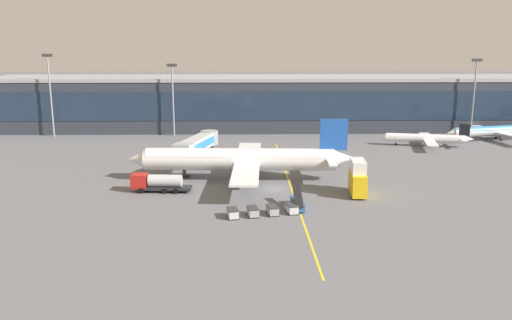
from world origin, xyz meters
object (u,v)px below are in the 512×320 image
Objects in this scene: main_airliner at (241,159)px; baggage_cart_0 at (233,213)px; fuel_tanker at (157,182)px; baggage_cart_3 at (292,208)px; baggage_cart_2 at (272,210)px; catering_lift at (358,178)px; commuter_jet_near at (426,138)px; belt_loader at (297,202)px; baggage_cart_1 at (253,211)px; commuter_jet_far at (495,131)px.

main_airliner is 22.50m from baggage_cart_0.
fuel_tanker reaches higher than baggage_cart_3.
fuel_tanker reaches higher than baggage_cart_2.
fuel_tanker is at bearing 146.97° from baggage_cart_2.
catering_lift is 0.30× the size of commuter_jet_near.
belt_loader is 2.36× the size of baggage_cart_1.
commuter_jet_far reaches higher than fuel_tanker.
fuel_tanker is at bearing 175.74° from catering_lift.
baggage_cart_3 is at bearing 12.42° from baggage_cart_1.
commuter_jet_far is at bearing 44.88° from baggage_cart_3.
catering_lift is at bearing -4.26° from fuel_tanker.
belt_loader reaches higher than fuel_tanker.
catering_lift is at bearing 38.14° from baggage_cart_3.
baggage_cart_2 is 0.12× the size of commuter_jet_near.
commuter_jet_far reaches higher than baggage_cart_2.
fuel_tanker is 26.45m from baggage_cart_3.
baggage_cart_3 is 0.12× the size of commuter_jet_near.
belt_loader is at bearing 27.42° from baggage_cart_1.
fuel_tanker is 20.14m from baggage_cart_0.
catering_lift is (35.77, -2.66, 1.32)m from fuel_tanker.
commuter_jet_far reaches higher than baggage_cart_3.
catering_lift is at bearing -133.58° from commuter_jet_far.
baggage_cart_2 is at bearing -128.34° from commuter_jet_near.
main_airliner reaches higher than baggage_cart_2.
commuter_jet_near reaches higher than baggage_cart_0.
main_airliner is at bearing 103.72° from baggage_cart_2.
fuel_tanker is (-15.11, -7.70, -2.47)m from main_airliner.
main_airliner reaches higher than catering_lift.
baggage_cart_3 is at bearing -126.56° from commuter_jet_near.
commuter_jet_near is (38.78, 52.30, 1.34)m from baggage_cart_3.
main_airliner reaches higher than baggage_cart_1.
main_airliner is 17.14m from fuel_tanker.
fuel_tanker is at bearing -147.30° from commuter_jet_near.
commuter_jet_near is at bearing 34.38° from main_airliner.
baggage_cart_2 is at bearing -143.57° from belt_loader.
commuter_jet_near is at bearing 50.00° from baggage_cart_1.
baggage_cart_0 and baggage_cart_2 have the same top height.
baggage_cart_1 is (17.07, -13.81, -0.96)m from fuel_tanker.
commuter_jet_far reaches higher than belt_loader.
baggage_cart_1 is 70.08m from commuter_jet_near.
main_airliner reaches higher than baggage_cart_3.
commuter_jet_far is at bearing 44.23° from belt_loader.
commuter_jet_near is (62.10, 39.86, 0.38)m from fuel_tanker.
baggage_cart_3 is at bearing -141.86° from catering_lift.
belt_loader is 11.44m from baggage_cart_0.
belt_loader is 2.36× the size of baggage_cart_3.
main_airliner is 22.02m from baggage_cart_3.
catering_lift is 2.38× the size of baggage_cart_3.
main_airliner is at bearing 112.17° from baggage_cart_3.
belt_loader is 62.47m from commuter_jet_near.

